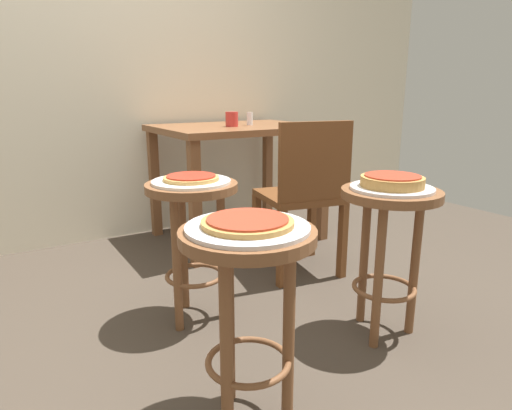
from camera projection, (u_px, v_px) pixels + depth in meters
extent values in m
plane|color=#42382D|center=(190.00, 354.00, 1.72)|extent=(6.00, 6.00, 0.00)
cube|color=beige|center=(74.00, 6.00, 2.71)|extent=(6.00, 0.10, 3.00)
cylinder|color=brown|center=(248.00, 235.00, 1.23)|extent=(0.39, 0.39, 0.03)
cylinder|color=brown|center=(229.00, 318.00, 1.40)|extent=(0.04, 0.04, 0.59)
cylinder|color=brown|center=(227.00, 356.00, 1.20)|extent=(0.04, 0.04, 0.59)
cylinder|color=brown|center=(289.00, 334.00, 1.31)|extent=(0.04, 0.04, 0.59)
torus|color=brown|center=(248.00, 361.00, 1.33)|extent=(0.26, 0.26, 0.02)
cylinder|color=silver|center=(248.00, 227.00, 1.22)|extent=(0.35, 0.35, 0.01)
cylinder|color=#B78442|center=(248.00, 223.00, 1.22)|extent=(0.26, 0.26, 0.01)
cylinder|color=#B23823|center=(248.00, 219.00, 1.22)|extent=(0.23, 0.23, 0.01)
cylinder|color=brown|center=(391.00, 194.00, 1.73)|extent=(0.39, 0.39, 0.03)
cylinder|color=brown|center=(364.00, 259.00, 1.90)|extent=(0.04, 0.04, 0.59)
cylinder|color=brown|center=(378.00, 278.00, 1.70)|extent=(0.04, 0.04, 0.59)
cylinder|color=brown|center=(415.00, 268.00, 1.81)|extent=(0.04, 0.04, 0.59)
torus|color=brown|center=(384.00, 288.00, 1.82)|extent=(0.26, 0.26, 0.02)
cylinder|color=silver|center=(392.00, 188.00, 1.72)|extent=(0.32, 0.32, 0.01)
cylinder|color=#B78442|center=(392.00, 182.00, 1.71)|extent=(0.24, 0.24, 0.04)
cylinder|color=#B23823|center=(393.00, 176.00, 1.71)|extent=(0.21, 0.21, 0.01)
cylinder|color=brown|center=(192.00, 187.00, 1.85)|extent=(0.39, 0.39, 0.03)
cylinder|color=brown|center=(183.00, 248.00, 2.03)|extent=(0.04, 0.04, 0.59)
cylinder|color=brown|center=(177.00, 266.00, 1.82)|extent=(0.04, 0.04, 0.59)
cylinder|color=brown|center=(222.00, 256.00, 1.93)|extent=(0.04, 0.04, 0.59)
torus|color=brown|center=(195.00, 275.00, 1.95)|extent=(0.26, 0.26, 0.02)
cylinder|color=white|center=(191.00, 182.00, 1.84)|extent=(0.33, 0.33, 0.01)
cylinder|color=tan|center=(191.00, 178.00, 1.84)|extent=(0.23, 0.23, 0.01)
cylinder|color=red|center=(191.00, 176.00, 1.84)|extent=(0.21, 0.21, 0.01)
cube|color=brown|center=(237.00, 128.00, 2.92)|extent=(1.04, 0.79, 0.04)
cube|color=brown|center=(195.00, 205.00, 2.50)|extent=(0.06, 0.06, 0.74)
cube|color=brown|center=(323.00, 187.00, 2.97)|extent=(0.06, 0.06, 0.74)
cube|color=brown|center=(155.00, 184.00, 3.07)|extent=(0.06, 0.06, 0.74)
cube|color=brown|center=(268.00, 172.00, 3.54)|extent=(0.06, 0.06, 0.74)
cylinder|color=red|center=(232.00, 119.00, 2.80)|extent=(0.08, 0.08, 0.09)
cylinder|color=white|center=(250.00, 119.00, 2.92)|extent=(0.04, 0.04, 0.08)
cube|color=brown|center=(299.00, 196.00, 2.43)|extent=(0.47, 0.47, 0.04)
cube|color=brown|center=(316.00, 162.00, 2.21)|extent=(0.40, 0.11, 0.40)
cube|color=brown|center=(311.00, 223.00, 2.71)|extent=(0.04, 0.04, 0.42)
cube|color=brown|center=(257.00, 229.00, 2.59)|extent=(0.04, 0.04, 0.42)
cube|color=brown|center=(342.00, 241.00, 2.39)|extent=(0.04, 0.04, 0.42)
cube|color=brown|center=(282.00, 249.00, 2.26)|extent=(0.04, 0.04, 0.42)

